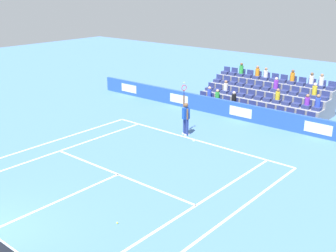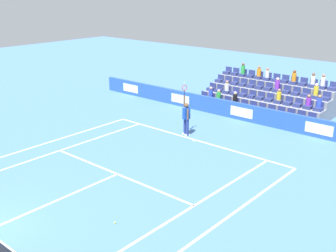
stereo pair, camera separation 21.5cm
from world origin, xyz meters
TOP-DOWN VIEW (x-y plane):
  - line_baseline at (0.00, -11.89)m, footprint 10.97×0.10m
  - line_service at (0.00, -6.40)m, footprint 8.23×0.10m
  - line_centre_service at (0.00, -3.20)m, footprint 0.10×6.40m
  - line_singles_sideline_left at (4.12, -5.95)m, footprint 0.10×11.89m
  - line_singles_sideline_right at (-4.12, -5.95)m, footprint 0.10×11.89m
  - line_doubles_sideline_left at (5.49, -5.95)m, footprint 0.10×11.89m
  - line_doubles_sideline_right at (-5.49, -5.95)m, footprint 0.10×11.89m
  - line_centre_mark at (0.00, -11.79)m, footprint 0.10×0.20m
  - sponsor_barrier at (-0.00, -16.44)m, footprint 23.43×0.22m
  - tennis_player at (0.90, -12.21)m, footprint 0.51×0.43m
  - stadium_stand at (-0.01, -19.38)m, footprint 8.06×3.80m
  - loose_tennis_ball at (-2.83, -3.69)m, footprint 0.07×0.07m

SIDE VIEW (x-z plane):
  - line_baseline at x=0.00m, z-range 0.00..0.01m
  - line_service at x=0.00m, z-range 0.00..0.01m
  - line_centre_service at x=0.00m, z-range 0.00..0.01m
  - line_singles_sideline_left at x=4.12m, z-range 0.00..0.01m
  - line_singles_sideline_right at x=-4.12m, z-range 0.00..0.01m
  - line_doubles_sideline_left at x=5.49m, z-range 0.00..0.01m
  - line_doubles_sideline_right at x=-5.49m, z-range 0.00..0.01m
  - line_centre_mark at x=0.00m, z-range 0.00..0.01m
  - loose_tennis_ball at x=-2.83m, z-range 0.00..0.07m
  - sponsor_barrier at x=0.00m, z-range 0.00..1.01m
  - stadium_stand at x=-0.01m, z-range -0.62..2.00m
  - tennis_player at x=0.90m, z-range -0.43..2.42m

